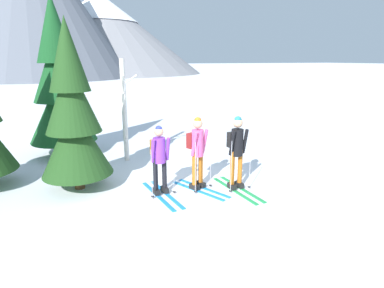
% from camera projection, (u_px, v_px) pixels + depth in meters
% --- Properties ---
extents(ground_plane, '(400.00, 400.00, 0.00)m').
position_uv_depth(ground_plane, '(198.00, 187.00, 7.86)').
color(ground_plane, white).
extents(skier_in_purple, '(0.61, 1.81, 1.62)m').
position_uv_depth(skier_in_purple, '(159.00, 157.00, 7.23)').
color(skier_in_purple, '#1E84D1').
rests_on(skier_in_purple, ground).
extents(skier_in_pink, '(0.95, 1.60, 1.76)m').
position_uv_depth(skier_in_pink, '(197.00, 149.00, 7.49)').
color(skier_in_pink, '#1E84D1').
rests_on(skier_in_pink, ground).
extents(skier_in_black, '(0.61, 1.78, 1.78)m').
position_uv_depth(skier_in_black, '(237.00, 149.00, 7.50)').
color(skier_in_black, green).
rests_on(skier_in_black, ground).
extents(pine_tree_near, '(2.05, 2.05, 4.95)m').
position_uv_depth(pine_tree_near, '(59.00, 85.00, 9.92)').
color(pine_tree_near, '#51381E').
rests_on(pine_tree_near, ground).
extents(pine_tree_mid, '(1.64, 1.64, 3.96)m').
position_uv_depth(pine_tree_mid, '(73.00, 115.00, 7.30)').
color(pine_tree_mid, '#51381E').
rests_on(pine_tree_mid, ground).
extents(birch_tree_tall, '(0.56, 0.72, 3.06)m').
position_uv_depth(birch_tree_tall, '(124.00, 110.00, 9.48)').
color(birch_tree_tall, silver).
rests_on(birch_tree_tall, ground).
extents(mountain_ridge_distant, '(48.75, 49.51, 24.44)m').
position_uv_depth(mountain_ridge_distant, '(74.00, 19.00, 59.89)').
color(mountain_ridge_distant, slate).
rests_on(mountain_ridge_distant, ground).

